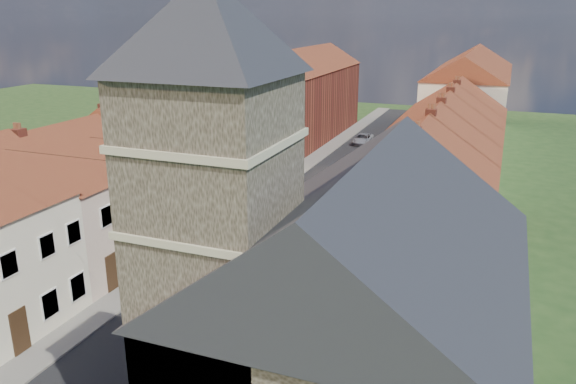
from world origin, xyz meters
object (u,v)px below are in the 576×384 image
at_px(car_mid, 291,180).
at_px(car_distant, 363,139).
at_px(lamppost, 221,183).
at_px(church, 344,301).
at_px(pedestrian_right, 298,268).

height_order(car_mid, car_distant, car_mid).
bearing_deg(lamppost, church, -51.70).
bearing_deg(church, pedestrian_right, 116.66).
height_order(church, car_mid, church).
bearing_deg(car_mid, car_distant, 78.12).
height_order(lamppost, car_mid, lamppost).
xyz_separation_m(church, car_distant, (-10.86, 46.68, -5.31)).
bearing_deg(lamppost, pedestrian_right, -35.72).
relative_size(car_mid, car_distant, 0.91).
bearing_deg(pedestrian_right, car_mid, -87.62).
relative_size(church, lamppost, 2.53).
bearing_deg(church, car_mid, 114.00).
bearing_deg(car_mid, church, -72.62).
bearing_deg(church, car_distant, 103.10).
relative_size(church, car_distant, 3.72).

